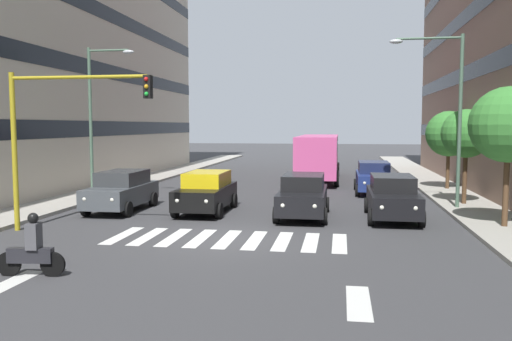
{
  "coord_description": "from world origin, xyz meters",
  "views": [
    {
      "loc": [
        -3.59,
        16.3,
        3.68
      ],
      "look_at": [
        -0.37,
        -3.54,
        1.94
      ],
      "focal_mm": 36.59,
      "sensor_mm": 36.0,
      "label": 1
    }
  ],
  "objects_px": {
    "car_0": "(392,197)",
    "street_lamp_left": "(448,102)",
    "street_lamp_right": "(97,108)",
    "bus_behind_traffic": "(319,153)",
    "street_tree_0": "(508,125)",
    "car_1": "(303,195)",
    "car_2": "(206,192)",
    "traffic_light_gantry": "(54,123)",
    "street_tree_1": "(466,134)",
    "car_row2_0": "(374,177)",
    "car_3": "(122,190)",
    "street_tree_2": "(449,134)",
    "motorcycle_with_rider": "(32,250)"
  },
  "relations": [
    {
      "from": "bus_behind_traffic",
      "to": "street_tree_2",
      "type": "relative_size",
      "value": 2.41
    },
    {
      "from": "car_0",
      "to": "car_1",
      "type": "height_order",
      "value": "same"
    },
    {
      "from": "car_1",
      "to": "bus_behind_traffic",
      "type": "bearing_deg",
      "value": -90.0
    },
    {
      "from": "bus_behind_traffic",
      "to": "street_tree_0",
      "type": "bearing_deg",
      "value": 114.33
    },
    {
      "from": "car_3",
      "to": "motorcycle_with_rider",
      "type": "xyz_separation_m",
      "value": [
        -1.91,
        9.68,
        -0.24
      ]
    },
    {
      "from": "car_3",
      "to": "car_1",
      "type": "bearing_deg",
      "value": 177.46
    },
    {
      "from": "car_0",
      "to": "street_lamp_right",
      "type": "xyz_separation_m",
      "value": [
        13.89,
        -3.3,
        3.67
      ]
    },
    {
      "from": "car_1",
      "to": "street_tree_0",
      "type": "relative_size",
      "value": 0.91
    },
    {
      "from": "traffic_light_gantry",
      "to": "car_0",
      "type": "bearing_deg",
      "value": -159.61
    },
    {
      "from": "car_3",
      "to": "bus_behind_traffic",
      "type": "height_order",
      "value": "bus_behind_traffic"
    },
    {
      "from": "car_0",
      "to": "street_tree_1",
      "type": "bearing_deg",
      "value": -132.85
    },
    {
      "from": "street_tree_1",
      "to": "street_lamp_left",
      "type": "bearing_deg",
      "value": 49.19
    },
    {
      "from": "traffic_light_gantry",
      "to": "street_tree_2",
      "type": "distance_m",
      "value": 21.01
    },
    {
      "from": "car_3",
      "to": "traffic_light_gantry",
      "type": "xyz_separation_m",
      "value": [
        0.37,
        4.62,
        2.87
      ]
    },
    {
      "from": "bus_behind_traffic",
      "to": "motorcycle_with_rider",
      "type": "relative_size",
      "value": 6.17
    },
    {
      "from": "car_1",
      "to": "motorcycle_with_rider",
      "type": "height_order",
      "value": "car_1"
    },
    {
      "from": "street_tree_1",
      "to": "street_tree_2",
      "type": "height_order",
      "value": "street_tree_2"
    },
    {
      "from": "bus_behind_traffic",
      "to": "traffic_light_gantry",
      "type": "height_order",
      "value": "traffic_light_gantry"
    },
    {
      "from": "traffic_light_gantry",
      "to": "street_tree_1",
      "type": "distance_m",
      "value": 17.32
    },
    {
      "from": "car_row2_0",
      "to": "street_tree_0",
      "type": "distance_m",
      "value": 10.7
    },
    {
      "from": "car_row2_0",
      "to": "motorcycle_with_rider",
      "type": "height_order",
      "value": "car_row2_0"
    },
    {
      "from": "car_2",
      "to": "street_tree_2",
      "type": "xyz_separation_m",
      "value": [
        -11.57,
        -9.18,
        2.33
      ]
    },
    {
      "from": "car_1",
      "to": "traffic_light_gantry",
      "type": "bearing_deg",
      "value": 27.41
    },
    {
      "from": "car_1",
      "to": "car_2",
      "type": "distance_m",
      "value": 4.18
    },
    {
      "from": "car_3",
      "to": "street_tree_2",
      "type": "height_order",
      "value": "street_tree_2"
    },
    {
      "from": "car_1",
      "to": "street_lamp_left",
      "type": "height_order",
      "value": "street_lamp_left"
    },
    {
      "from": "car_0",
      "to": "street_lamp_left",
      "type": "relative_size",
      "value": 0.6
    },
    {
      "from": "traffic_light_gantry",
      "to": "street_tree_1",
      "type": "bearing_deg",
      "value": -151.85
    },
    {
      "from": "street_tree_0",
      "to": "motorcycle_with_rider",
      "type": "bearing_deg",
      "value": 30.79
    },
    {
      "from": "car_1",
      "to": "motorcycle_with_rider",
      "type": "distance_m",
      "value": 11.07
    },
    {
      "from": "car_1",
      "to": "bus_behind_traffic",
      "type": "height_order",
      "value": "bus_behind_traffic"
    },
    {
      "from": "car_0",
      "to": "traffic_light_gantry",
      "type": "bearing_deg",
      "value": 20.39
    },
    {
      "from": "car_row2_0",
      "to": "street_lamp_left",
      "type": "bearing_deg",
      "value": 117.09
    },
    {
      "from": "car_row2_0",
      "to": "motorcycle_with_rider",
      "type": "distance_m",
      "value": 19.66
    },
    {
      "from": "car_0",
      "to": "motorcycle_with_rider",
      "type": "xyz_separation_m",
      "value": [
        9.45,
        9.43,
        -0.24
      ]
    },
    {
      "from": "street_tree_2",
      "to": "street_tree_0",
      "type": "bearing_deg",
      "value": 88.85
    },
    {
      "from": "bus_behind_traffic",
      "to": "motorcycle_with_rider",
      "type": "xyz_separation_m",
      "value": [
        5.95,
        23.76,
        -1.21
      ]
    },
    {
      "from": "street_lamp_right",
      "to": "street_tree_2",
      "type": "height_order",
      "value": "street_lamp_right"
    },
    {
      "from": "car_2",
      "to": "street_tree_1",
      "type": "height_order",
      "value": "street_tree_1"
    },
    {
      "from": "street_lamp_left",
      "to": "street_tree_0",
      "type": "relative_size",
      "value": 1.51
    },
    {
      "from": "street_tree_0",
      "to": "street_lamp_right",
      "type": "bearing_deg",
      "value": -15.53
    },
    {
      "from": "street_tree_2",
      "to": "street_tree_1",
      "type": "bearing_deg",
      "value": 86.14
    },
    {
      "from": "car_0",
      "to": "traffic_light_gantry",
      "type": "distance_m",
      "value": 12.84
    },
    {
      "from": "car_0",
      "to": "street_tree_1",
      "type": "height_order",
      "value": "street_tree_1"
    },
    {
      "from": "traffic_light_gantry",
      "to": "street_lamp_right",
      "type": "height_order",
      "value": "street_lamp_right"
    },
    {
      "from": "car_2",
      "to": "street_lamp_left",
      "type": "distance_m",
      "value": 11.03
    },
    {
      "from": "car_row2_0",
      "to": "street_lamp_right",
      "type": "bearing_deg",
      "value": 18.82
    },
    {
      "from": "car_row2_0",
      "to": "street_lamp_right",
      "type": "xyz_separation_m",
      "value": [
        13.64,
        4.65,
        3.67
      ]
    },
    {
      "from": "street_lamp_right",
      "to": "street_tree_0",
      "type": "height_order",
      "value": "street_lamp_right"
    },
    {
      "from": "street_tree_0",
      "to": "car_2",
      "type": "bearing_deg",
      "value": -10.21
    }
  ]
}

